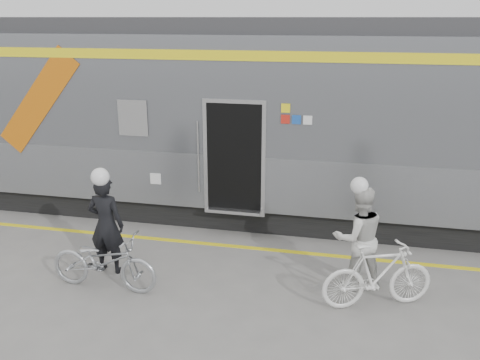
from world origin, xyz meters
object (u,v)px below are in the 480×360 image
(bicycle_left, at_px, (104,261))
(bicycle_right, at_px, (378,275))
(man, at_px, (106,225))
(woman, at_px, (358,238))

(bicycle_left, distance_m, bicycle_right, 4.18)
(man, bearing_deg, woman, -172.85)
(man, xyz_separation_m, bicycle_right, (4.36, -0.17, -0.33))
(man, xyz_separation_m, woman, (4.06, 0.38, -0.01))
(bicycle_right, bearing_deg, man, 66.63)
(man, height_order, bicycle_right, man)
(woman, bearing_deg, bicycle_left, -7.59)
(man, relative_size, bicycle_left, 0.95)
(man, distance_m, bicycle_left, 0.70)
(bicycle_left, relative_size, bicycle_right, 1.05)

